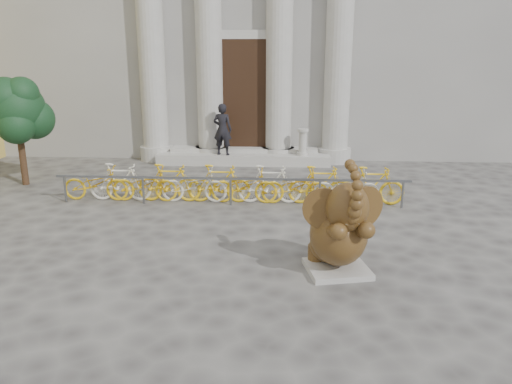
# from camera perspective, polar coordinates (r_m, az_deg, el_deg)

# --- Properties ---
(ground) EXTENTS (80.00, 80.00, 0.00)m
(ground) POSITION_cam_1_polar(r_m,az_deg,el_deg) (8.76, -6.57, -10.04)
(ground) COLOR #474442
(ground) RESTS_ON ground
(entrance_steps) EXTENTS (6.00, 1.20, 0.36)m
(entrance_steps) POSITION_cam_1_polar(r_m,az_deg,el_deg) (17.60, -1.41, 3.91)
(entrance_steps) COLOR #A8A59E
(entrance_steps) RESTS_ON ground
(elephant_statue) EXTENTS (1.39, 1.66, 2.12)m
(elephant_statue) POSITION_cam_1_polar(r_m,az_deg,el_deg) (8.83, 9.53, -4.51)
(elephant_statue) COLOR #A8A59E
(elephant_statue) RESTS_ON ground
(bike_rack) EXTENTS (9.04, 0.53, 1.00)m
(bike_rack) POSITION_cam_1_polar(r_m,az_deg,el_deg) (12.91, -2.87, 0.96)
(bike_rack) COLOR slate
(bike_rack) RESTS_ON ground
(tree) EXTENTS (1.80, 1.65, 3.13)m
(tree) POSITION_cam_1_polar(r_m,az_deg,el_deg) (15.87, -25.61, 8.41)
(tree) COLOR #332114
(tree) RESTS_ON ground
(pedestrian) EXTENTS (0.70, 0.52, 1.76)m
(pedestrian) POSITION_cam_1_polar(r_m,az_deg,el_deg) (17.14, -3.85, 7.15)
(pedestrian) COLOR black
(pedestrian) RESTS_ON entrance_steps
(balustrade_post) EXTENTS (0.37, 0.37, 0.91)m
(balustrade_post) POSITION_cam_1_polar(r_m,az_deg,el_deg) (17.14, 5.35, 5.57)
(balustrade_post) COLOR #A8A59E
(balustrade_post) RESTS_ON entrance_steps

